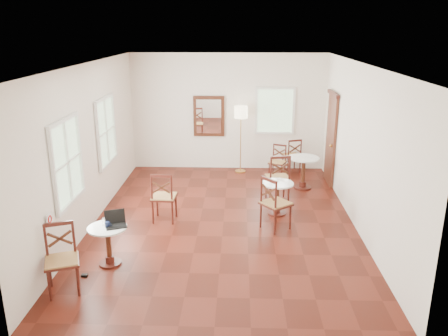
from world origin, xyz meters
name	(u,v)px	position (x,y,z in m)	size (l,w,h in m)	color
ground	(223,222)	(0.00, 0.00, 0.00)	(7.00, 7.00, 0.00)	#50170D
room_shell	(221,123)	(-0.06, 0.27, 1.89)	(5.02, 7.02, 3.01)	white
cafe_table_near	(108,241)	(-1.75, -1.69, 0.40)	(0.61, 0.61, 0.65)	#481912
cafe_table_mid	(277,195)	(1.06, 0.41, 0.41)	(0.63, 0.63, 0.67)	#481912
cafe_table_back	(303,169)	(1.78, 1.96, 0.46)	(0.71, 0.71, 0.75)	#481912
chair_near_a	(164,197)	(-1.15, 0.01, 0.50)	(0.48, 0.48, 1.00)	#481912
chair_near_b	(62,259)	(-2.20, -2.45, 0.50)	(0.59, 0.59, 1.00)	#481912
chair_mid_a	(278,178)	(1.13, 1.13, 0.53)	(0.56, 0.56, 1.06)	#481912
chair_mid_b	(275,203)	(0.96, -0.28, 0.51)	(0.67, 0.67, 1.03)	#481912
chair_back_a	(292,155)	(1.66, 3.20, 0.45)	(0.52, 0.52, 0.90)	#481912
chair_back_b	(278,162)	(1.25, 2.71, 0.41)	(0.50, 0.50, 0.83)	#481912
floor_lamp	(241,117)	(0.33, 3.15, 1.46)	(0.33, 0.33, 1.72)	#BF8C3F
laptop	(116,222)	(-1.64, -1.62, 0.70)	(0.39, 0.36, 0.23)	black
mouse	(108,225)	(-1.76, -1.65, 0.66)	(0.08, 0.05, 0.03)	black
navy_mug	(107,225)	(-1.74, -1.70, 0.69)	(0.11, 0.07, 0.09)	#101836
water_glass	(104,222)	(-1.82, -1.63, 0.70)	(0.07, 0.07, 0.11)	white
power_adapter	(84,275)	(-2.04, -2.08, 0.02)	(0.09, 0.06, 0.04)	black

